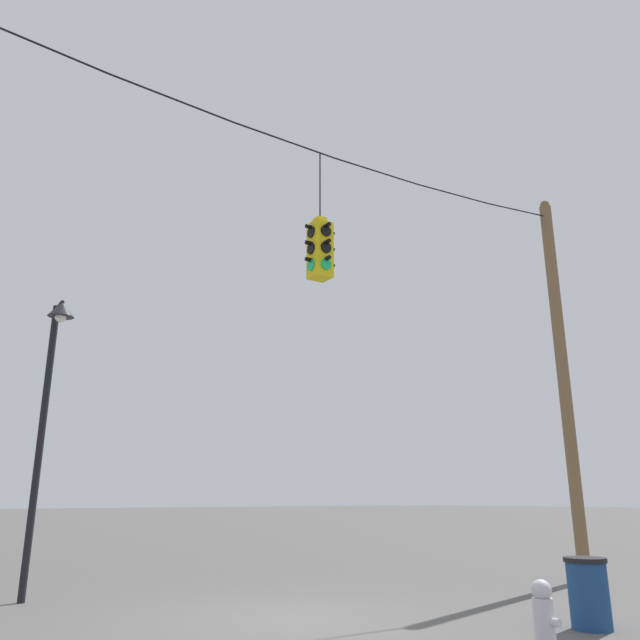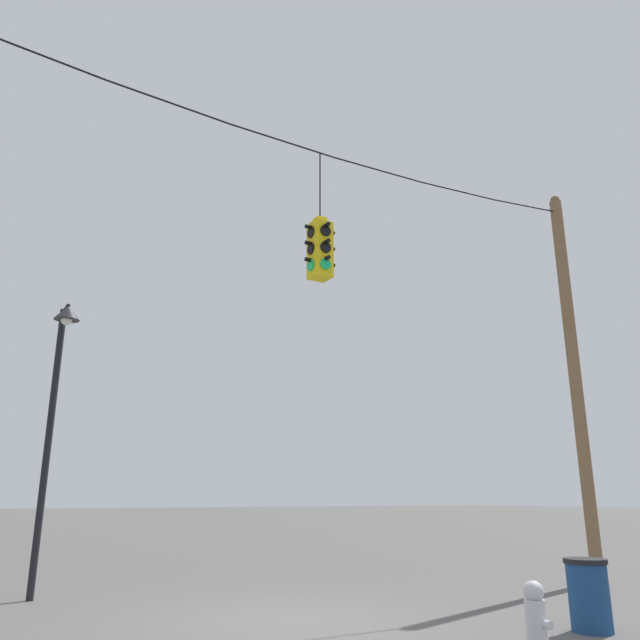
# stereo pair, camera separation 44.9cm
# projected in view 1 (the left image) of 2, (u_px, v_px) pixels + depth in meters

# --- Properties ---
(ground_plane) EXTENTS (200.00, 200.00, 0.00)m
(ground_plane) POSITION_uv_depth(u_px,v_px,m) (289.00, 620.00, 8.51)
(ground_plane) COLOR #565451
(utility_pole_right) EXTENTS (0.26, 0.26, 8.42)m
(utility_pole_right) POSITION_uv_depth(u_px,v_px,m) (563.00, 375.00, 13.69)
(utility_pole_right) COLOR brown
(utility_pole_right) RESTS_ON ground_plane
(span_wire) EXTENTS (14.25, 0.03, 0.47)m
(span_wire) POSITION_uv_depth(u_px,v_px,m) (287.00, 134.00, 10.87)
(span_wire) COLOR black
(traffic_light_near_left_pole) EXTENTS (0.58, 0.58, 2.39)m
(traffic_light_near_left_pole) POSITION_uv_depth(u_px,v_px,m) (320.00, 249.00, 10.69)
(traffic_light_near_left_pole) COLOR yellow
(street_lamp) EXTENTS (0.44, 0.76, 4.94)m
(street_lamp) POSITION_uv_depth(u_px,v_px,m) (50.00, 382.00, 10.68)
(street_lamp) COLOR black
(street_lamp) RESTS_ON ground_plane
(fire_hydrant) EXTENTS (0.22, 0.30, 0.75)m
(fire_hydrant) POSITION_uv_depth(u_px,v_px,m) (544.00, 616.00, 6.72)
(fire_hydrant) COLOR silver
(fire_hydrant) RESTS_ON ground_plane
(trash_bin) EXTENTS (0.54, 0.54, 0.86)m
(trash_bin) POSITION_uv_depth(u_px,v_px,m) (589.00, 593.00, 8.01)
(trash_bin) COLOR navy
(trash_bin) RESTS_ON ground_plane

